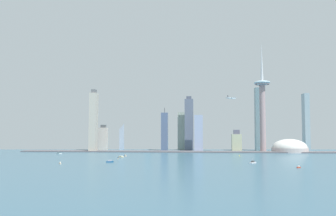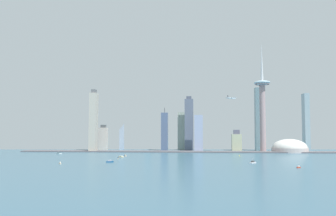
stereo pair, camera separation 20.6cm
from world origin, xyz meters
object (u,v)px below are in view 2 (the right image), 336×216
Objects in this scene: skyscraper_1 at (148,133)px; boat_0 at (59,153)px; skyscraper_5 at (92,125)px; skyscraper_6 at (94,122)px; skyscraper_9 at (189,124)px; channel_buoy_0 at (239,155)px; skyscraper_2 at (182,131)px; boat_7 at (110,161)px; skyscraper_10 at (259,119)px; boat_1 at (299,167)px; skyscraper_3 at (122,133)px; boat_2 at (253,162)px; skyscraper_11 at (103,138)px; boat_4 at (118,158)px; stadium_dome at (290,148)px; skyscraper_4 at (199,133)px; boat_5 at (125,155)px; boat_6 at (121,157)px; observation_tower at (262,101)px; boat_3 at (60,163)px; airplane at (231,98)px; skyscraper_0 at (165,132)px; skyscraper_7 at (237,142)px; skyscraper_8 at (306,122)px.

skyscraper_1 reaches higher than boat_0.
skyscraper_6 reaches higher than skyscraper_5.
skyscraper_9 is 70.13× the size of channel_buoy_0.
skyscraper_2 is 405.41m from boat_7.
skyscraper_10 reaches higher than boat_1.
skyscraper_3 is 6.04× the size of boat_2.
boat_1 is at bearing 79.08° from boat_2.
skyscraper_2 is at bearing 7.90° from skyscraper_11.
skyscraper_10 is (395.42, -34.51, 40.19)m from skyscraper_3.
skyscraper_2 is at bearing -24.14° from boat_4.
stadium_dome is 5.47× the size of boat_0.
boat_7 is at bearing -68.09° from skyscraper_5.
skyscraper_4 is at bearing 179.84° from stadium_dome.
skyscraper_9 is 16.13× the size of boat_5.
boat_6 is (172.80, -87.61, 0.10)m from boat_0.
skyscraper_4 is (148.59, -94.42, 0.50)m from skyscraper_1.
skyscraper_4 is 238.58m from boat_5.
skyscraper_1 is (-317.21, 103.82, -85.51)m from observation_tower.
skyscraper_10 is at bearing -53.49° from boat_4.
boat_1 is 1.22× the size of boat_3.
stadium_dome is at bearing -135.97° from boat_1.
airplane reaches higher than skyscraper_11.
observation_tower reaches higher than skyscraper_0.
skyscraper_11 is (-376.15, 46.19, 7.98)m from skyscraper_7.
boat_7 is 367.09m from airplane.
skyscraper_3 is (-178.26, -0.41, -6.78)m from skyscraper_2.
boat_5 is 28.20m from boat_6.
skyscraper_7 is 142.19m from skyscraper_9.
boat_1 is at bearing -40.94° from skyscraper_5.
boat_4 is (-72.59, -270.67, -52.06)m from skyscraper_0.
airplane reaches higher than boat_6.
skyscraper_1 is at bearing -113.66° from boat_7.
airplane is (-68.61, 298.85, 136.20)m from boat_1.
skyscraper_2 is at bearing -6.75° from skyscraper_1.
skyscraper_4 is 1.68× the size of skyscraper_7.
skyscraper_6 is at bearing -163.22° from skyscraper_0.
skyscraper_1 is at bearing 147.57° from skyscraper_4.
skyscraper_6 is at bearing -40.12° from boat_3.
boat_0 is 1.07× the size of boat_2.
boat_5 is (-268.61, -168.57, -24.17)m from skyscraper_7.
skyscraper_8 reaches higher than boat_7.
skyscraper_9 is (-25.95, 43.97, 25.06)m from skyscraper_4.
stadium_dome is 516.48m from skyscraper_11.
skyscraper_5 is at bearing -88.90° from boat_7.
boat_1 is (-155.05, -430.82, -79.14)m from skyscraper_8.
boat_5 is at bearing -124.13° from skyscraper_9.
skyscraper_2 is 18.33× the size of boat_3.
boat_2 reaches higher than channel_buoy_0.
skyscraper_5 is (-203.12, -14.67, 18.52)m from skyscraper_0.
skyscraper_9 reaches higher than skyscraper_3.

